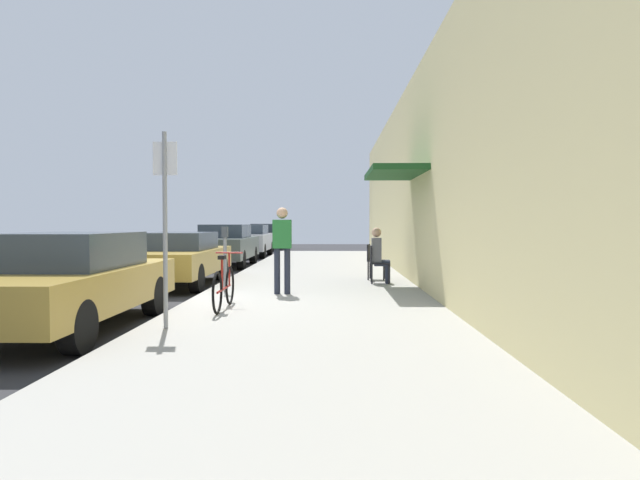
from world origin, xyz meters
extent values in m
plane|color=#2D2D30|center=(0.00, 0.00, 0.00)|extent=(60.00, 60.00, 0.00)
cube|color=#9E9B93|center=(2.25, 2.00, 0.06)|extent=(4.50, 32.00, 0.12)
cube|color=beige|center=(4.65, 2.00, 2.48)|extent=(0.30, 32.00, 4.96)
cube|color=#19471E|center=(3.95, 2.42, 2.60)|extent=(1.10, 2.80, 0.12)
cube|color=#A58433|center=(-1.10, -1.98, 0.60)|extent=(1.80, 4.40, 0.56)
cube|color=#333D47|center=(-1.10, -1.83, 1.13)|extent=(1.48, 2.11, 0.49)
cylinder|color=black|center=(-0.31, -0.61, 0.32)|extent=(0.22, 0.64, 0.64)
cylinder|color=black|center=(-1.89, -0.61, 0.32)|extent=(0.22, 0.64, 0.64)
cylinder|color=black|center=(-0.31, -3.34, 0.32)|extent=(0.22, 0.64, 0.64)
cube|color=#A58433|center=(-1.10, 3.64, 0.60)|extent=(1.80, 4.40, 0.56)
cube|color=#333D47|center=(-1.10, 3.79, 1.08)|extent=(1.48, 2.11, 0.41)
cylinder|color=black|center=(-0.31, 5.00, 0.32)|extent=(0.22, 0.64, 0.64)
cylinder|color=black|center=(-1.89, 5.00, 0.32)|extent=(0.22, 0.64, 0.64)
cylinder|color=black|center=(-0.31, 2.27, 0.32)|extent=(0.22, 0.64, 0.64)
cylinder|color=black|center=(-1.89, 2.27, 0.32)|extent=(0.22, 0.64, 0.64)
cube|color=#47514C|center=(-1.10, 9.61, 0.66)|extent=(1.80, 4.40, 0.69)
cube|color=#333D47|center=(-1.10, 9.76, 1.23)|extent=(1.48, 2.11, 0.46)
cylinder|color=black|center=(-0.31, 10.97, 0.32)|extent=(0.22, 0.64, 0.64)
cylinder|color=black|center=(-1.89, 10.97, 0.32)|extent=(0.22, 0.64, 0.64)
cylinder|color=black|center=(-0.31, 8.25, 0.32)|extent=(0.22, 0.64, 0.64)
cylinder|color=black|center=(-1.89, 8.25, 0.32)|extent=(0.22, 0.64, 0.64)
cube|color=#B7B7BC|center=(-1.10, 15.20, 0.67)|extent=(1.80, 4.40, 0.70)
cube|color=#333D47|center=(-1.10, 15.35, 1.22)|extent=(1.48, 2.11, 0.42)
cylinder|color=black|center=(-0.31, 16.56, 0.32)|extent=(0.22, 0.64, 0.64)
cylinder|color=black|center=(-1.89, 16.56, 0.32)|extent=(0.22, 0.64, 0.64)
cylinder|color=black|center=(-0.31, 13.83, 0.32)|extent=(0.22, 0.64, 0.64)
cylinder|color=black|center=(-1.89, 13.83, 0.32)|extent=(0.22, 0.64, 0.64)
cube|color=black|center=(-1.10, 21.56, 0.66)|extent=(1.80, 4.40, 0.68)
cube|color=#333D47|center=(-1.10, 21.71, 1.23)|extent=(1.48, 2.11, 0.47)
cylinder|color=black|center=(-0.31, 22.93, 0.32)|extent=(0.22, 0.64, 0.64)
cylinder|color=black|center=(-1.89, 22.93, 0.32)|extent=(0.22, 0.64, 0.64)
cylinder|color=black|center=(-0.31, 20.20, 0.32)|extent=(0.22, 0.64, 0.64)
cylinder|color=black|center=(-1.89, 20.20, 0.32)|extent=(0.22, 0.64, 0.64)
cylinder|color=slate|center=(0.45, 1.56, 0.67)|extent=(0.07, 0.07, 1.10)
cube|color=#383D42|center=(0.45, 1.56, 1.33)|extent=(0.12, 0.10, 0.22)
cylinder|color=gray|center=(0.40, -2.31, 1.42)|extent=(0.06, 0.06, 2.60)
cube|color=white|center=(0.40, -2.29, 2.37)|extent=(0.32, 0.02, 0.44)
torus|color=black|center=(0.87, -0.17, 0.45)|extent=(0.04, 0.66, 0.66)
torus|color=black|center=(0.87, -1.22, 0.45)|extent=(0.04, 0.66, 0.66)
cylinder|color=maroon|center=(0.87, -0.70, 0.45)|extent=(0.04, 1.05, 0.04)
cylinder|color=maroon|center=(0.87, -0.85, 0.70)|extent=(0.04, 0.04, 0.50)
cube|color=black|center=(0.87, -0.85, 0.97)|extent=(0.10, 0.20, 0.06)
cylinder|color=maroon|center=(0.87, -0.22, 0.73)|extent=(0.03, 0.03, 0.56)
cylinder|color=maroon|center=(0.87, -0.22, 1.01)|extent=(0.46, 0.03, 0.03)
cylinder|color=black|center=(3.93, 3.41, 0.34)|extent=(0.04, 0.04, 0.45)
cylinder|color=black|center=(3.91, 3.03, 0.34)|extent=(0.04, 0.04, 0.45)
cylinder|color=black|center=(3.55, 3.42, 0.34)|extent=(0.04, 0.04, 0.45)
cylinder|color=black|center=(3.53, 3.04, 0.34)|extent=(0.04, 0.04, 0.45)
cube|color=black|center=(3.73, 3.22, 0.59)|extent=(0.46, 0.46, 0.03)
cube|color=black|center=(3.52, 3.23, 0.79)|extent=(0.05, 0.44, 0.40)
cylinder|color=#232838|center=(3.91, 3.32, 0.35)|extent=(0.11, 0.11, 0.47)
cylinder|color=#232838|center=(3.78, 3.32, 0.59)|extent=(0.37, 0.15, 0.14)
cylinder|color=#232838|center=(3.91, 3.12, 0.35)|extent=(0.11, 0.11, 0.47)
cylinder|color=#232838|center=(3.78, 3.12, 0.59)|extent=(0.37, 0.15, 0.14)
cube|color=#595960|center=(3.65, 3.23, 0.89)|extent=(0.23, 0.37, 0.56)
sphere|color=tan|center=(3.65, 3.23, 1.30)|extent=(0.22, 0.22, 0.22)
cylinder|color=black|center=(3.95, 4.22, 0.34)|extent=(0.04, 0.04, 0.45)
cylinder|color=black|center=(3.88, 3.85, 0.34)|extent=(0.04, 0.04, 0.45)
cylinder|color=black|center=(3.58, 4.29, 0.34)|extent=(0.04, 0.04, 0.45)
cylinder|color=black|center=(3.51, 3.92, 0.34)|extent=(0.04, 0.04, 0.45)
cube|color=black|center=(3.73, 4.07, 0.59)|extent=(0.52, 0.52, 0.03)
cube|color=black|center=(3.53, 4.11, 0.79)|extent=(0.11, 0.44, 0.40)
cylinder|color=#232838|center=(1.54, 1.24, 0.57)|extent=(0.12, 0.12, 0.90)
cylinder|color=#232838|center=(1.74, 1.24, 0.57)|extent=(0.12, 0.12, 0.90)
cube|color=#267233|center=(1.64, 1.24, 1.30)|extent=(0.36, 0.22, 0.56)
sphere|color=tan|center=(1.64, 1.24, 1.71)|extent=(0.22, 0.22, 0.22)
camera|label=1|loc=(2.60, -9.61, 1.52)|focal=31.16mm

